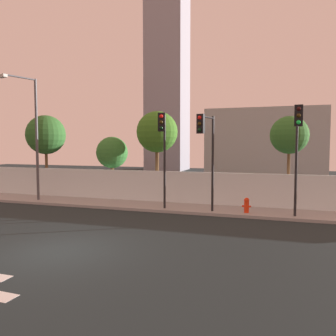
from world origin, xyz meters
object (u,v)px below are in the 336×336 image
(traffic_light_center, at_px, (297,138))
(roadside_tree_midright, at_px, (157,132))
(traffic_light_left, at_px, (163,140))
(roadside_tree_rightmost, at_px, (289,135))
(fire_hydrant, at_px, (247,205))
(roadside_tree_midleft, at_px, (112,153))
(street_lamp_curbside, at_px, (32,129))
(traffic_light_right, at_px, (206,142))
(roadside_tree_leftmost, at_px, (46,135))

(traffic_light_center, distance_m, roadside_tree_midright, 8.78)
(traffic_light_left, xyz_separation_m, roadside_tree_rightmost, (6.07, 3.61, 0.29))
(traffic_light_left, relative_size, fire_hydrant, 6.56)
(roadside_tree_midleft, relative_size, roadside_tree_midright, 0.72)
(roadside_tree_rightmost, bearing_deg, traffic_light_left, -149.23)
(fire_hydrant, bearing_deg, roadside_tree_rightmost, 54.81)
(roadside_tree_midleft, distance_m, roadside_tree_midright, 3.36)
(traffic_light_center, xyz_separation_m, street_lamp_curbside, (-14.74, 0.71, 0.63))
(roadside_tree_midleft, bearing_deg, roadside_tree_midright, 0.00)
(roadside_tree_midright, bearing_deg, roadside_tree_rightmost, 0.00)
(roadside_tree_midright, height_order, roadside_tree_rightmost, roadside_tree_midright)
(street_lamp_curbside, bearing_deg, roadside_tree_rightmost, 11.71)
(traffic_light_left, height_order, roadside_tree_midright, roadside_tree_midright)
(roadside_tree_midleft, height_order, roadside_tree_rightmost, roadside_tree_rightmost)
(traffic_light_right, xyz_separation_m, roadside_tree_midright, (-3.86, 3.69, 0.62))
(traffic_light_left, bearing_deg, roadside_tree_leftmost, 159.80)
(roadside_tree_rightmost, bearing_deg, roadside_tree_leftmost, 180.00)
(traffic_light_left, xyz_separation_m, roadside_tree_midleft, (-4.73, 3.61, -0.75))
(roadside_tree_leftmost, xyz_separation_m, roadside_tree_midleft, (5.08, -0.00, -1.20))
(traffic_light_left, relative_size, roadside_tree_midleft, 1.22)
(fire_hydrant, xyz_separation_m, roadside_tree_leftmost, (-13.90, 2.81, 3.62))
(roadside_tree_leftmost, xyz_separation_m, roadside_tree_midright, (8.19, -0.00, 0.09))
(fire_hydrant, height_order, roadside_tree_leftmost, roadside_tree_leftmost)
(traffic_light_center, relative_size, roadside_tree_rightmost, 0.99)
(street_lamp_curbside, bearing_deg, fire_hydrant, 0.88)
(traffic_light_left, relative_size, traffic_light_right, 1.03)
(roadside_tree_midleft, xyz_separation_m, roadside_tree_rightmost, (10.80, 0.00, 1.04))
(roadside_tree_leftmost, bearing_deg, fire_hydrant, -11.44)
(street_lamp_curbside, distance_m, roadside_tree_midright, 7.44)
(traffic_light_center, relative_size, roadside_tree_midleft, 1.25)
(traffic_light_right, bearing_deg, roadside_tree_midright, 136.28)
(roadside_tree_leftmost, bearing_deg, traffic_light_left, -20.20)
(traffic_light_center, relative_size, roadside_tree_midright, 0.90)
(traffic_light_left, xyz_separation_m, street_lamp_curbside, (-8.43, 0.61, 0.73))
(traffic_light_left, relative_size, roadside_tree_leftmost, 0.88)
(traffic_light_center, distance_m, roadside_tree_rightmost, 3.72)
(roadside_tree_midleft, bearing_deg, traffic_light_left, -37.36)
(traffic_light_right, relative_size, street_lamp_curbside, 0.66)
(roadside_tree_rightmost, bearing_deg, roadside_tree_midleft, -180.00)
(street_lamp_curbside, relative_size, roadside_tree_rightmost, 1.43)
(traffic_light_center, xyz_separation_m, roadside_tree_midright, (-7.94, 3.71, 0.45))
(roadside_tree_leftmost, distance_m, roadside_tree_midleft, 5.22)
(street_lamp_curbside, distance_m, roadside_tree_rightmost, 14.81)
(traffic_light_center, height_order, traffic_light_right, traffic_light_center)
(street_lamp_curbside, height_order, roadside_tree_midleft, street_lamp_curbside)
(fire_hydrant, bearing_deg, traffic_light_left, -168.92)
(fire_hydrant, xyz_separation_m, roadside_tree_midleft, (-8.81, 2.81, 2.42))
(traffic_light_center, height_order, roadside_tree_leftmost, roadside_tree_leftmost)
(street_lamp_curbside, relative_size, roadside_tree_leftmost, 1.31)
(fire_hydrant, distance_m, roadside_tree_midleft, 9.56)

